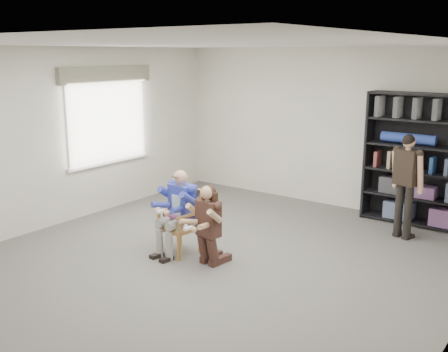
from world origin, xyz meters
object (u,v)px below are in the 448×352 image
Objects in this scene: standing_man at (405,187)px; bookshelf at (423,161)px; seated_man at (179,212)px; kneeling_woman at (207,226)px; armchair at (179,222)px.

bookshelf is at bearing 109.02° from standing_man.
standing_man is at bearing 53.19° from seated_man.
kneeling_woman is at bearing -117.31° from bookshelf.
kneeling_woman is (0.58, -0.12, -0.05)m from seated_man.
armchair is 3.35m from standing_man.
armchair is at bearing -125.67° from bookshelf.
bookshelf is 1.34× the size of standing_man.
kneeling_woman is 3.76m from bookshelf.
kneeling_woman is at bearing -5.14° from armchair.
seated_man is (0.00, 0.00, 0.14)m from armchair.
bookshelf reaches higher than standing_man.
bookshelf is at bearing 69.23° from kneeling_woman.
armchair is 3.97m from bookshelf.
standing_man is (2.29, 2.42, 0.33)m from armchair.
standing_man is (2.29, 2.42, 0.20)m from seated_man.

